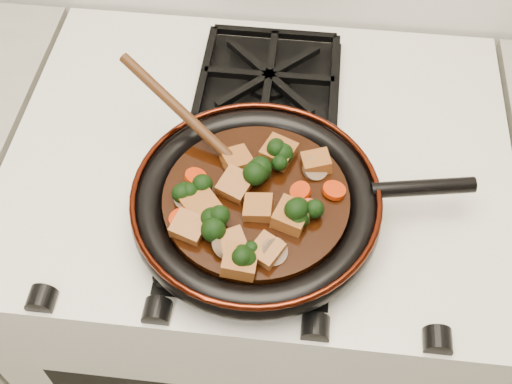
# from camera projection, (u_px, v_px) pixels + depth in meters

# --- Properties ---
(stove) EXTENTS (0.76, 0.60, 0.90)m
(stove) POSITION_uv_depth(u_px,v_px,m) (259.00, 289.00, 1.33)
(stove) COLOR silver
(stove) RESTS_ON ground
(burner_grate_front) EXTENTS (0.23, 0.23, 0.03)m
(burner_grate_front) POSITION_uv_depth(u_px,v_px,m) (249.00, 223.00, 0.88)
(burner_grate_front) COLOR black
(burner_grate_front) RESTS_ON stove
(burner_grate_back) EXTENTS (0.23, 0.23, 0.03)m
(burner_grate_back) POSITION_uv_depth(u_px,v_px,m) (269.00, 80.00, 1.04)
(burner_grate_back) COLOR black
(burner_grate_back) RESTS_ON stove
(skillet) EXTENTS (0.46, 0.34, 0.05)m
(skillet) POSITION_uv_depth(u_px,v_px,m) (258.00, 203.00, 0.86)
(skillet) COLOR black
(skillet) RESTS_ON burner_grate_front
(braising_sauce) EXTENTS (0.25, 0.25, 0.02)m
(braising_sauce) POSITION_uv_depth(u_px,v_px,m) (256.00, 201.00, 0.86)
(braising_sauce) COLOR black
(braising_sauce) RESTS_ON skillet
(tofu_cube_0) EXTENTS (0.05, 0.04, 0.03)m
(tofu_cube_0) POSITION_uv_depth(u_px,v_px,m) (316.00, 163.00, 0.87)
(tofu_cube_0) COLOR brown
(tofu_cube_0) RESTS_ON braising_sauce
(tofu_cube_1) EXTENTS (0.04, 0.04, 0.03)m
(tofu_cube_1) POSITION_uv_depth(u_px,v_px,m) (240.00, 261.00, 0.78)
(tofu_cube_1) COLOR brown
(tofu_cube_1) RESTS_ON braising_sauce
(tofu_cube_2) EXTENTS (0.04, 0.04, 0.02)m
(tofu_cube_2) POSITION_uv_depth(u_px,v_px,m) (232.00, 242.00, 0.80)
(tofu_cube_2) COLOR brown
(tofu_cube_2) RESTS_ON braising_sauce
(tofu_cube_3) EXTENTS (0.05, 0.05, 0.02)m
(tofu_cube_3) POSITION_uv_depth(u_px,v_px,m) (267.00, 251.00, 0.79)
(tofu_cube_3) COLOR brown
(tofu_cube_3) RESTS_ON braising_sauce
(tofu_cube_4) EXTENTS (0.05, 0.05, 0.03)m
(tofu_cube_4) POSITION_uv_depth(u_px,v_px,m) (237.00, 161.00, 0.87)
(tofu_cube_4) COLOR brown
(tofu_cube_4) RESTS_ON braising_sauce
(tofu_cube_5) EXTENTS (0.04, 0.04, 0.02)m
(tofu_cube_5) POSITION_uv_depth(u_px,v_px,m) (259.00, 208.00, 0.83)
(tofu_cube_5) COLOR brown
(tofu_cube_5) RESTS_ON braising_sauce
(tofu_cube_6) EXTENTS (0.05, 0.05, 0.03)m
(tofu_cube_6) POSITION_uv_depth(u_px,v_px,m) (291.00, 216.00, 0.82)
(tofu_cube_6) COLOR brown
(tofu_cube_6) RESTS_ON braising_sauce
(tofu_cube_7) EXTENTS (0.05, 0.05, 0.03)m
(tofu_cube_7) POSITION_uv_depth(u_px,v_px,m) (189.00, 228.00, 0.81)
(tofu_cube_7) COLOR brown
(tofu_cube_7) RESTS_ON braising_sauce
(tofu_cube_8) EXTENTS (0.05, 0.06, 0.03)m
(tofu_cube_8) POSITION_uv_depth(u_px,v_px,m) (235.00, 185.00, 0.85)
(tofu_cube_8) COLOR brown
(tofu_cube_8) RESTS_ON braising_sauce
(tofu_cube_9) EXTENTS (0.06, 0.06, 0.03)m
(tofu_cube_9) POSITION_uv_depth(u_px,v_px,m) (202.00, 207.00, 0.83)
(tofu_cube_9) COLOR brown
(tofu_cube_9) RESTS_ON braising_sauce
(tofu_cube_10) EXTENTS (0.06, 0.06, 0.03)m
(tofu_cube_10) POSITION_uv_depth(u_px,v_px,m) (278.00, 153.00, 0.88)
(tofu_cube_10) COLOR brown
(tofu_cube_10) RESTS_ON braising_sauce
(broccoli_floret_0) EXTENTS (0.07, 0.07, 0.07)m
(broccoli_floret_0) POSITION_uv_depth(u_px,v_px,m) (242.00, 254.00, 0.79)
(broccoli_floret_0) COLOR black
(broccoli_floret_0) RESTS_ON braising_sauce
(broccoli_floret_1) EXTENTS (0.08, 0.07, 0.07)m
(broccoli_floret_1) POSITION_uv_depth(u_px,v_px,m) (306.00, 216.00, 0.81)
(broccoli_floret_1) COLOR black
(broccoli_floret_1) RESTS_ON braising_sauce
(broccoli_floret_2) EXTENTS (0.09, 0.09, 0.07)m
(broccoli_floret_2) POSITION_uv_depth(u_px,v_px,m) (256.00, 173.00, 0.86)
(broccoli_floret_2) COLOR black
(broccoli_floret_2) RESTS_ON braising_sauce
(broccoli_floret_3) EXTENTS (0.07, 0.07, 0.07)m
(broccoli_floret_3) POSITION_uv_depth(u_px,v_px,m) (193.00, 190.00, 0.84)
(broccoli_floret_3) COLOR black
(broccoli_floret_3) RESTS_ON braising_sauce
(broccoli_floret_4) EXTENTS (0.07, 0.08, 0.07)m
(broccoli_floret_4) POSITION_uv_depth(u_px,v_px,m) (218.00, 224.00, 0.81)
(broccoli_floret_4) COLOR black
(broccoli_floret_4) RESTS_ON braising_sauce
(broccoli_floret_5) EXTENTS (0.09, 0.09, 0.07)m
(broccoli_floret_5) POSITION_uv_depth(u_px,v_px,m) (275.00, 158.00, 0.87)
(broccoli_floret_5) COLOR black
(broccoli_floret_5) RESTS_ON braising_sauce
(carrot_coin_0) EXTENTS (0.03, 0.03, 0.02)m
(carrot_coin_0) POSITION_uv_depth(u_px,v_px,m) (309.00, 209.00, 0.83)
(carrot_coin_0) COLOR red
(carrot_coin_0) RESTS_ON braising_sauce
(carrot_coin_1) EXTENTS (0.03, 0.03, 0.01)m
(carrot_coin_1) POSITION_uv_depth(u_px,v_px,m) (181.00, 219.00, 0.82)
(carrot_coin_1) COLOR red
(carrot_coin_1) RESTS_ON braising_sauce
(carrot_coin_2) EXTENTS (0.03, 0.03, 0.02)m
(carrot_coin_2) POSITION_uv_depth(u_px,v_px,m) (196.00, 177.00, 0.86)
(carrot_coin_2) COLOR red
(carrot_coin_2) RESTS_ON braising_sauce
(carrot_coin_3) EXTENTS (0.03, 0.03, 0.01)m
(carrot_coin_3) POSITION_uv_depth(u_px,v_px,m) (334.00, 190.00, 0.85)
(carrot_coin_3) COLOR red
(carrot_coin_3) RESTS_ON braising_sauce
(carrot_coin_4) EXTENTS (0.03, 0.03, 0.02)m
(carrot_coin_4) POSITION_uv_depth(u_px,v_px,m) (300.00, 191.00, 0.85)
(carrot_coin_4) COLOR red
(carrot_coin_4) RESTS_ON braising_sauce
(mushroom_slice_0) EXTENTS (0.03, 0.04, 0.03)m
(mushroom_slice_0) POSITION_uv_depth(u_px,v_px,m) (223.00, 247.00, 0.79)
(mushroom_slice_0) COLOR brown
(mushroom_slice_0) RESTS_ON braising_sauce
(mushroom_slice_1) EXTENTS (0.04, 0.04, 0.03)m
(mushroom_slice_1) POSITION_uv_depth(u_px,v_px,m) (272.00, 252.00, 0.79)
(mushroom_slice_1) COLOR brown
(mushroom_slice_1) RESTS_ON braising_sauce
(mushroom_slice_2) EXTENTS (0.05, 0.05, 0.02)m
(mushroom_slice_2) POSITION_uv_depth(u_px,v_px,m) (315.00, 169.00, 0.87)
(mushroom_slice_2) COLOR brown
(mushroom_slice_2) RESTS_ON braising_sauce
(mushroom_slice_3) EXTENTS (0.05, 0.05, 0.02)m
(mushroom_slice_3) POSITION_uv_depth(u_px,v_px,m) (273.00, 252.00, 0.79)
(mushroom_slice_3) COLOR brown
(mushroom_slice_3) RESTS_ON braising_sauce
(mushroom_slice_4) EXTENTS (0.04, 0.04, 0.03)m
(mushroom_slice_4) POSITION_uv_depth(u_px,v_px,m) (187.00, 197.00, 0.84)
(mushroom_slice_4) COLOR brown
(mushroom_slice_4) RESTS_ON braising_sauce
(wooden_spoon) EXTENTS (0.13, 0.10, 0.22)m
(wooden_spoon) POSITION_uv_depth(u_px,v_px,m) (207.00, 136.00, 0.88)
(wooden_spoon) COLOR #41220D
(wooden_spoon) RESTS_ON braising_sauce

